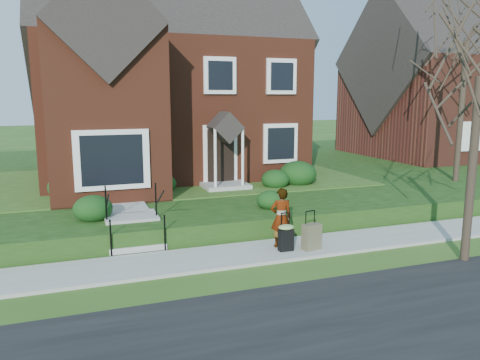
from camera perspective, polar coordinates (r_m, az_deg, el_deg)
name	(u,v)px	position (r m, az deg, el deg)	size (l,w,h in m)	color
ground	(246,255)	(11.67, 0.79, -9.16)	(120.00, 120.00, 0.00)	#2D5119
sidewalk	(246,254)	(11.66, 0.79, -8.98)	(60.00, 1.60, 0.08)	#9E9B93
terrace	(245,170)	(22.90, 0.64, 1.18)	(44.00, 20.00, 0.60)	#18350E
walkway	(121,197)	(15.71, -14.30, -2.04)	(1.20, 6.00, 0.06)	#9E9B93
main_house	(161,62)	(20.31, -9.56, 13.95)	(10.40, 10.20, 9.40)	maroon
neighbour_house	(446,71)	(29.17, 23.82, 12.01)	(9.40, 8.00, 9.20)	brown
front_steps	(133,227)	(12.70, -12.88, -5.57)	(1.40, 2.02, 1.50)	#9E9B93
foundation_shrubs	(190,181)	(15.82, -6.06, -0.18)	(9.48, 4.39, 1.02)	#103711
woman	(281,218)	(11.90, 5.03, -4.58)	(0.56, 0.36, 1.52)	#999999
suitcase_black	(286,236)	(11.70, 5.62, -6.82)	(0.40, 0.33, 0.96)	black
suitcase_olive	(312,237)	(11.89, 8.72, -6.83)	(0.49, 0.33, 0.99)	brown
tree_gap	(468,28)	(20.13, 26.04, 16.33)	(5.78, 5.78, 8.26)	#413527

